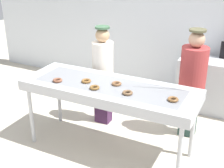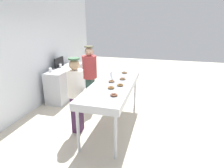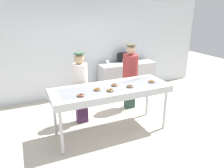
{
  "view_description": "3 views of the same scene",
  "coord_description": "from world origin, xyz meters",
  "px_view_note": "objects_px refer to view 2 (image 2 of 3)",
  "views": [
    {
      "loc": [
        1.69,
        -3.3,
        2.61
      ],
      "look_at": [
        0.06,
        -0.02,
        1.02
      ],
      "focal_mm": 49.54,
      "sensor_mm": 36.0,
      "label": 1
    },
    {
      "loc": [
        -3.71,
        -0.99,
        2.27
      ],
      "look_at": [
        0.02,
        0.02,
        0.97
      ],
      "focal_mm": 30.46,
      "sensor_mm": 36.0,
      "label": 2
    },
    {
      "loc": [
        -1.55,
        -3.55,
        2.44
      ],
      "look_at": [
        -0.01,
        -0.06,
        1.08
      ],
      "focal_mm": 34.03,
      "sensor_mm": 36.0,
      "label": 3
    }
  ],
  "objects_px": {
    "prep_counter": "(67,82)",
    "paper_cup_1": "(60,66)",
    "chocolate_donut_0": "(124,72)",
    "chocolate_donut_4": "(111,81)",
    "chocolate_donut_2": "(111,88)",
    "fryer_conveyor": "(113,87)",
    "worker_baker": "(90,72)",
    "worker_assistant": "(76,92)",
    "chocolate_donut_3": "(120,85)",
    "paper_cup_0": "(50,70)",
    "chocolate_donut_1": "(114,95)",
    "menu_display": "(59,62)",
    "chocolate_donut_5": "(123,79)"
  },
  "relations": [
    {
      "from": "chocolate_donut_2",
      "to": "paper_cup_1",
      "type": "height_order",
      "value": "chocolate_donut_2"
    },
    {
      "from": "prep_counter",
      "to": "paper_cup_0",
      "type": "xyz_separation_m",
      "value": [
        -0.58,
        0.15,
        0.51
      ]
    },
    {
      "from": "worker_baker",
      "to": "menu_display",
      "type": "distance_m",
      "value": 1.24
    },
    {
      "from": "chocolate_donut_1",
      "to": "chocolate_donut_2",
      "type": "relative_size",
      "value": 1.0
    },
    {
      "from": "fryer_conveyor",
      "to": "prep_counter",
      "type": "bearing_deg",
      "value": 54.07
    },
    {
      "from": "chocolate_donut_4",
      "to": "paper_cup_0",
      "type": "distance_m",
      "value": 2.04
    },
    {
      "from": "chocolate_donut_2",
      "to": "prep_counter",
      "type": "xyz_separation_m",
      "value": [
        1.64,
        1.88,
        -0.55
      ]
    },
    {
      "from": "chocolate_donut_4",
      "to": "worker_baker",
      "type": "xyz_separation_m",
      "value": [
        0.81,
        0.83,
        -0.06
      ]
    },
    {
      "from": "chocolate_donut_2",
      "to": "paper_cup_0",
      "type": "bearing_deg",
      "value": 62.36
    },
    {
      "from": "chocolate_donut_2",
      "to": "chocolate_donut_3",
      "type": "relative_size",
      "value": 1.0
    },
    {
      "from": "chocolate_donut_3",
      "to": "worker_assistant",
      "type": "bearing_deg",
      "value": 111.48
    },
    {
      "from": "chocolate_donut_2",
      "to": "paper_cup_1",
      "type": "bearing_deg",
      "value": 51.85
    },
    {
      "from": "chocolate_donut_5",
      "to": "paper_cup_0",
      "type": "distance_m",
      "value": 2.17
    },
    {
      "from": "chocolate_donut_4",
      "to": "chocolate_donut_5",
      "type": "relative_size",
      "value": 1.0
    },
    {
      "from": "fryer_conveyor",
      "to": "worker_baker",
      "type": "height_order",
      "value": "worker_baker"
    },
    {
      "from": "prep_counter",
      "to": "paper_cup_1",
      "type": "relative_size",
      "value": 16.32
    },
    {
      "from": "fryer_conveyor",
      "to": "chocolate_donut_5",
      "type": "xyz_separation_m",
      "value": [
        0.33,
        -0.15,
        0.09
      ]
    },
    {
      "from": "chocolate_donut_0",
      "to": "prep_counter",
      "type": "xyz_separation_m",
      "value": [
        0.45,
        1.91,
        -0.55
      ]
    },
    {
      "from": "chocolate_donut_2",
      "to": "prep_counter",
      "type": "bearing_deg",
      "value": 48.94
    },
    {
      "from": "worker_assistant",
      "to": "menu_display",
      "type": "distance_m",
      "value": 2.25
    },
    {
      "from": "worker_assistant",
      "to": "worker_baker",
      "type": "bearing_deg",
      "value": -178.63
    },
    {
      "from": "chocolate_donut_1",
      "to": "chocolate_donut_4",
      "type": "xyz_separation_m",
      "value": [
        0.76,
        0.25,
        0.0
      ]
    },
    {
      "from": "fryer_conveyor",
      "to": "chocolate_donut_2",
      "type": "bearing_deg",
      "value": -170.7
    },
    {
      "from": "chocolate_donut_1",
      "to": "chocolate_donut_0",
      "type": "bearing_deg",
      "value": 4.72
    },
    {
      "from": "worker_assistant",
      "to": "chocolate_donut_0",
      "type": "bearing_deg",
      "value": 142.98
    },
    {
      "from": "chocolate_donut_5",
      "to": "worker_assistant",
      "type": "bearing_deg",
      "value": 133.97
    },
    {
      "from": "chocolate_donut_4",
      "to": "prep_counter",
      "type": "height_order",
      "value": "chocolate_donut_4"
    },
    {
      "from": "worker_baker",
      "to": "menu_display",
      "type": "height_order",
      "value": "worker_baker"
    },
    {
      "from": "chocolate_donut_3",
      "to": "worker_baker",
      "type": "relative_size",
      "value": 0.08
    },
    {
      "from": "prep_counter",
      "to": "chocolate_donut_4",
      "type": "bearing_deg",
      "value": -124.8
    },
    {
      "from": "fryer_conveyor",
      "to": "paper_cup_1",
      "type": "xyz_separation_m",
      "value": [
        1.28,
        1.97,
        0.06
      ]
    },
    {
      "from": "chocolate_donut_2",
      "to": "menu_display",
      "type": "relative_size",
      "value": 0.27
    },
    {
      "from": "chocolate_donut_0",
      "to": "worker_assistant",
      "type": "bearing_deg",
      "value": 151.18
    },
    {
      "from": "chocolate_donut_2",
      "to": "chocolate_donut_4",
      "type": "bearing_deg",
      "value": 14.09
    },
    {
      "from": "chocolate_donut_1",
      "to": "paper_cup_0",
      "type": "relative_size",
      "value": 1.26
    },
    {
      "from": "chocolate_donut_1",
      "to": "prep_counter",
      "type": "bearing_deg",
      "value": 45.53
    },
    {
      "from": "chocolate_donut_2",
      "to": "chocolate_donut_5",
      "type": "xyz_separation_m",
      "value": [
        0.64,
        -0.09,
        0.0
      ]
    },
    {
      "from": "chocolate_donut_1",
      "to": "worker_assistant",
      "type": "height_order",
      "value": "worker_assistant"
    },
    {
      "from": "chocolate_donut_0",
      "to": "chocolate_donut_4",
      "type": "distance_m",
      "value": 0.8
    },
    {
      "from": "worker_baker",
      "to": "paper_cup_0",
      "type": "height_order",
      "value": "worker_baker"
    },
    {
      "from": "chocolate_donut_0",
      "to": "chocolate_donut_2",
      "type": "distance_m",
      "value": 1.2
    },
    {
      "from": "chocolate_donut_5",
      "to": "worker_assistant",
      "type": "relative_size",
      "value": 0.08
    },
    {
      "from": "chocolate_donut_3",
      "to": "chocolate_donut_5",
      "type": "distance_m",
      "value": 0.44
    },
    {
      "from": "worker_baker",
      "to": "prep_counter",
      "type": "distance_m",
      "value": 1.16
    },
    {
      "from": "paper_cup_0",
      "to": "chocolate_donut_3",
      "type": "bearing_deg",
      "value": -111.57
    },
    {
      "from": "menu_display",
      "to": "paper_cup_0",
      "type": "bearing_deg",
      "value": -174.3
    },
    {
      "from": "prep_counter",
      "to": "paper_cup_0",
      "type": "height_order",
      "value": "paper_cup_0"
    },
    {
      "from": "chocolate_donut_4",
      "to": "worker_baker",
      "type": "distance_m",
      "value": 1.16
    },
    {
      "from": "paper_cup_1",
      "to": "chocolate_donut_3",
      "type": "bearing_deg",
      "value": -122.62
    },
    {
      "from": "chocolate_donut_0",
      "to": "worker_baker",
      "type": "bearing_deg",
      "value": 89.03
    }
  ]
}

